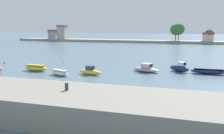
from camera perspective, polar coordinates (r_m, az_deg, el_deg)
ground_plane at (r=29.08m, az=-15.71°, el=-5.02°), size 400.00×400.00×0.00m
mooring_bollard at (r=19.59m, az=-10.68°, el=-4.59°), size 0.28×0.28×0.59m
moored_boat_1 at (r=40.90m, az=-17.53°, el=-0.21°), size 4.14×1.58×1.01m
moored_boat_2 at (r=36.25m, az=-12.22°, el=-1.34°), size 3.68×2.25×0.83m
moored_boat_3 at (r=36.07m, az=-5.17°, el=-1.07°), size 3.79×1.65×1.34m
moored_boat_4 at (r=38.51m, az=8.03°, el=-0.43°), size 4.70×2.94×1.35m
moored_boat_5 at (r=39.77m, az=15.66°, el=-0.22°), size 3.51×2.93×1.61m
moored_boat_6 at (r=39.47m, az=21.87°, el=-0.89°), size 5.37×1.70×0.88m
mooring_buoy_1 at (r=48.57m, az=-11.35°, el=1.17°), size 0.29×0.29×0.29m
mooring_buoy_2 at (r=51.28m, az=-24.01°, el=1.02°), size 0.40×0.40×0.40m
distant_shoreline at (r=105.76m, az=9.72°, el=6.73°), size 124.19×8.19×8.20m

